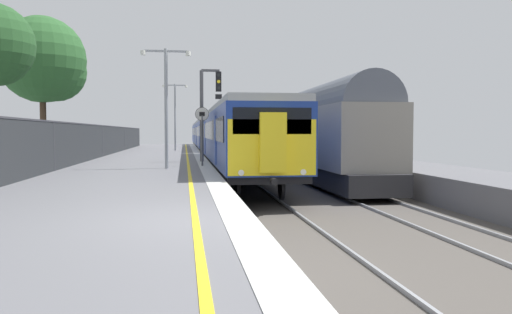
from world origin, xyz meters
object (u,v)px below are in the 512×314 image
commuter_train_at_platform (213,135)px  platform_lamp_far (175,111)px  speed_limit_sign (202,129)px  freight_train_adjacent_track (274,131)px  background_tree_left (46,63)px  signal_gantry (207,104)px  platform_lamp_mid (166,97)px

commuter_train_at_platform → platform_lamp_far: platform_lamp_far is taller
commuter_train_at_platform → speed_limit_sign: (-1.85, -24.22, 0.37)m
commuter_train_at_platform → speed_limit_sign: commuter_train_at_platform is taller
freight_train_adjacent_track → background_tree_left: background_tree_left is taller
signal_gantry → background_tree_left: background_tree_left is taller
platform_lamp_mid → background_tree_left: bearing=133.7°
freight_train_adjacent_track → platform_lamp_mid: (-7.34, -16.69, 1.38)m
platform_lamp_far → signal_gantry: bearing=-83.3°
signal_gantry → background_tree_left: bearing=167.2°
commuter_train_at_platform → platform_lamp_far: size_ratio=11.85×
signal_gantry → platform_lamp_far: (-1.88, 16.05, 0.28)m
platform_lamp_mid → platform_lamp_far: 20.79m
freight_train_adjacent_track → platform_lamp_far: (-7.34, 4.10, 1.64)m
freight_train_adjacent_track → speed_limit_sign: size_ratio=16.60×
speed_limit_sign → signal_gantry: bearing=83.6°
freight_train_adjacent_track → signal_gantry: signal_gantry is taller
freight_train_adjacent_track → speed_limit_sign: bearing=-110.8°
freight_train_adjacent_track → signal_gantry: bearing=-114.6°
platform_lamp_far → platform_lamp_mid: bearing=-90.0°
platform_lamp_far → freight_train_adjacent_track: bearing=-29.2°
speed_limit_sign → background_tree_left: bearing=145.8°
platform_lamp_mid → platform_lamp_far: bearing=90.0°
platform_lamp_far → commuter_train_at_platform: bearing=54.7°
speed_limit_sign → background_tree_left: size_ratio=0.35×
commuter_train_at_platform → speed_limit_sign: bearing=-94.4°
platform_lamp_mid → background_tree_left: background_tree_left is taller
commuter_train_at_platform → platform_lamp_mid: size_ratio=13.10×
platform_lamp_mid → freight_train_adjacent_track: bearing=66.2°
background_tree_left → speed_limit_sign: bearing=-34.2°
commuter_train_at_platform → speed_limit_sign: 24.29m
signal_gantry → speed_limit_sign: signal_gantry is taller
commuter_train_at_platform → freight_train_adjacent_track: freight_train_adjacent_track is taller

